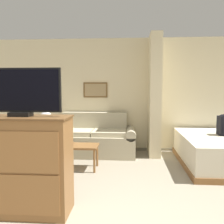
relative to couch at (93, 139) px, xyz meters
name	(u,v)px	position (x,y,z in m)	size (l,w,h in m)	color
wall_back	(128,95)	(0.77, 0.48, 0.96)	(7.53, 0.16, 2.60)	beige
wall_partition_pillar	(155,96)	(1.34, 0.07, 0.97)	(0.24, 0.71, 2.60)	beige
couch	(93,139)	(0.00, 0.00, 0.00)	(1.88, 0.84, 0.91)	#B7AD8E
coffee_table	(82,149)	(-0.05, -1.02, 0.04)	(0.58, 0.45, 0.44)	brown
side_table	(46,132)	(-1.07, 0.03, 0.14)	(0.40, 0.40, 0.59)	brown
table_lamp	(46,114)	(-1.07, 0.03, 0.56)	(0.35, 0.35, 0.43)	tan
tv_dresser	(22,165)	(-0.43, -2.65, 0.24)	(1.13, 0.47, 1.14)	brown
tv	(20,92)	(-0.43, -2.64, 1.09)	(0.95, 0.16, 0.55)	black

